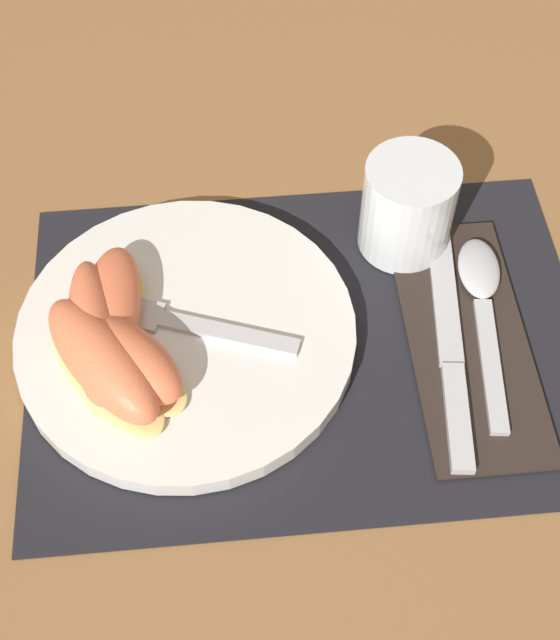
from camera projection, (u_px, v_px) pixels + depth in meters
ground_plane at (308, 344)px, 0.70m from camera, size 3.00×3.00×0.00m
placemat at (308, 342)px, 0.69m from camera, size 0.43×0.31×0.00m
plate at (186, 334)px, 0.69m from camera, size 0.26×0.26×0.02m
juice_glass at (407, 211)px, 0.72m from camera, size 0.08×0.08×0.08m
napkin at (467, 339)px, 0.69m from camera, size 0.09×0.23×0.00m
knife at (450, 348)px, 0.68m from camera, size 0.04×0.22×0.01m
spoon at (482, 293)px, 0.71m from camera, size 0.04×0.18×0.01m
fork at (170, 321)px, 0.68m from camera, size 0.17×0.08×0.00m
citrus_wedge_0 at (110, 313)px, 0.67m from camera, size 0.06×0.13×0.03m
citrus_wedge_1 at (94, 335)px, 0.66m from camera, size 0.05×0.14×0.04m
citrus_wedge_2 at (103, 362)px, 0.64m from camera, size 0.12×0.14×0.04m
citrus_wedge_3 at (128, 360)px, 0.64m from camera, size 0.11×0.11×0.04m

